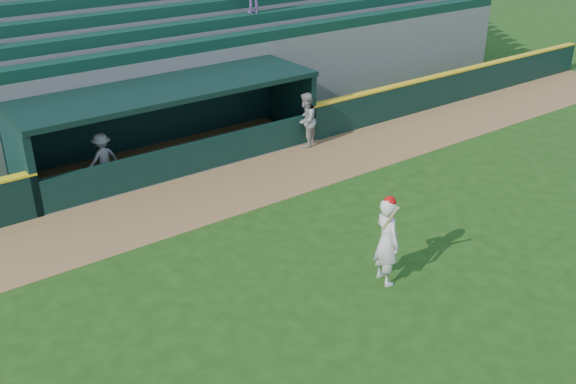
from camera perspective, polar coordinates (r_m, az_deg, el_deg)
name	(u,v)px	position (r m, az deg, el deg)	size (l,w,h in m)	color
ground	(329,267)	(14.94, 3.66, -6.66)	(120.00, 120.00, 0.00)	#1D4210
warning_track	(220,192)	(18.46, -6.08, 0.00)	(40.00, 3.00, 0.01)	olive
field_wall_right	(460,85)	(27.07, 15.04, 9.13)	(15.50, 0.30, 1.20)	black
wall_stripe_right	(462,70)	(26.91, 15.19, 10.41)	(15.50, 0.32, 0.06)	yellow
dugout_player_front	(306,120)	(21.28, 1.58, 6.40)	(0.89, 0.70, 1.84)	#999994
dugout_player_inside	(103,158)	(19.44, -16.16, 2.90)	(0.98, 0.57, 1.52)	#AAABA5
dugout	(167,118)	(20.50, -10.74, 6.48)	(9.40, 2.80, 2.46)	slate
stands	(106,56)	(24.26, -15.86, 11.54)	(34.50, 6.25, 7.51)	slate
batter_at_plate	(387,240)	(14.04, 8.79, -4.25)	(0.63, 0.89, 2.12)	silver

